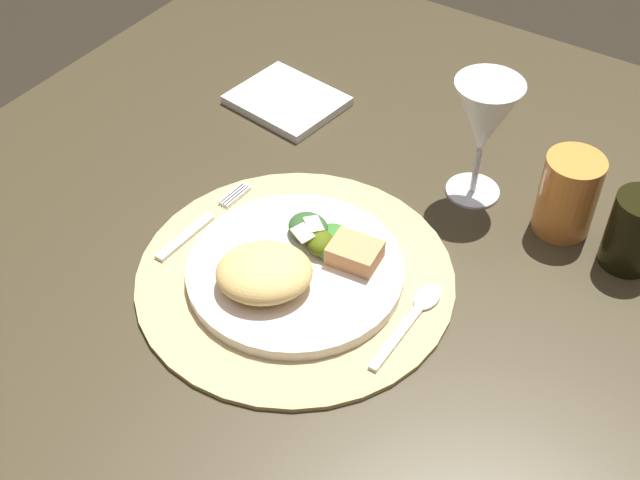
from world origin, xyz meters
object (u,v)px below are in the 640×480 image
Objects in this scene: napkin at (287,101)px; dark_tumbler at (634,231)px; spoon at (417,311)px; wine_glass at (484,120)px; amber_tumbler at (568,195)px; fork at (200,225)px; dining_table at (370,327)px; dinner_plate at (295,271)px.

dark_tumbler is (0.50, -0.04, 0.04)m from napkin.
dark_tumbler is (0.16, 0.20, 0.04)m from spoon.
dark_tumbler is (0.20, -0.01, -0.06)m from wine_glass.
amber_tumbler is (0.07, 0.22, 0.04)m from spoon.
fork is at bearing -76.95° from napkin.
napkin is 0.50m from dark_tumbler.
napkin is 0.32m from wine_glass.
wine_glass is at bearing 100.37° from spoon.
wine_glass is 0.13m from amber_tumbler.
fork reaches higher than dining_table.
fork is at bearing -134.89° from wine_glass.
napkin is 1.55× the size of dark_tumbler.
wine_glass reaches higher than fork.
wine_glass reaches higher than spoon.
dinner_plate is 0.38m from dark_tumbler.
fork is at bearing 178.67° from dinner_plate.
dining_table is 8.32× the size of spoon.
dinner_plate is (-0.04, -0.10, 0.17)m from dining_table.
spoon is 0.42m from napkin.
wine_glass reaches higher than dark_tumbler.
amber_tumbler reaches higher than spoon.
spoon is 1.37× the size of amber_tumbler.
spoon is 0.26m from dark_tumbler.
wine_glass is at bearing 45.11° from fork.
fork is 0.28m from spoon.
spoon is 0.23m from amber_tumbler.
fork is 0.49m from dark_tumbler.
dining_table is at bearing -140.14° from amber_tumbler.
dining_table is at bearing -111.48° from wine_glass.
amber_tumbler is (0.35, 0.24, 0.04)m from fork.
spoon is 0.96× the size of napkin.
spoon is at bearing -38.65° from dining_table.
amber_tumbler is at bearing 0.43° from wine_glass.
dinner_plate is at bearing -142.18° from dark_tumbler.
fork is at bearing -151.67° from dining_table.
napkin reaches higher than dining_table.
amber_tumbler reaches higher than dining_table.
dinner_plate reaches higher than spoon.
dinner_plate reaches higher than dining_table.
dinner_plate is at bearing -169.40° from spoon.
dinner_plate is at bearing -113.41° from dining_table.
dining_table is at bearing 141.35° from spoon.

